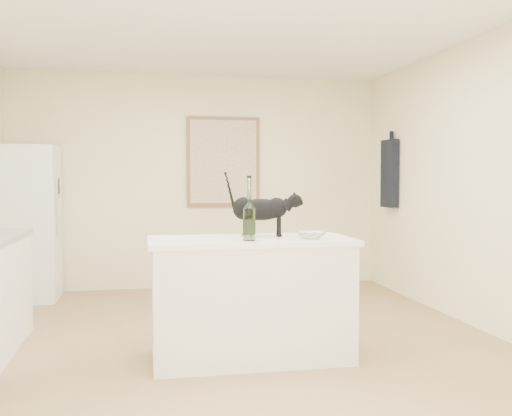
% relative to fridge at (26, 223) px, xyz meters
% --- Properties ---
extents(floor, '(5.50, 5.50, 0.00)m').
position_rel_fridge_xyz_m(floor, '(1.95, -2.35, -0.85)').
color(floor, '#997C51').
rests_on(floor, ground).
extents(ceiling, '(5.50, 5.50, 0.00)m').
position_rel_fridge_xyz_m(ceiling, '(1.95, -2.35, 1.75)').
color(ceiling, white).
rests_on(ceiling, ground).
extents(wall_back, '(4.50, 0.00, 4.50)m').
position_rel_fridge_xyz_m(wall_back, '(1.95, 0.40, 0.45)').
color(wall_back, '#F8ECC0').
rests_on(wall_back, ground).
extents(wall_front, '(4.50, 0.00, 4.50)m').
position_rel_fridge_xyz_m(wall_front, '(1.95, -5.10, 0.45)').
color(wall_front, '#F8ECC0').
rests_on(wall_front, ground).
extents(wall_right, '(0.00, 5.50, 5.50)m').
position_rel_fridge_xyz_m(wall_right, '(4.20, -2.35, 0.45)').
color(wall_right, '#F8ECC0').
rests_on(wall_right, ground).
extents(island_base, '(1.44, 0.67, 0.86)m').
position_rel_fridge_xyz_m(island_base, '(2.05, -2.55, -0.42)').
color(island_base, white).
rests_on(island_base, floor).
extents(island_top, '(1.50, 0.70, 0.04)m').
position_rel_fridge_xyz_m(island_top, '(2.05, -2.55, 0.03)').
color(island_top, white).
rests_on(island_top, island_base).
extents(fridge, '(0.68, 0.68, 1.70)m').
position_rel_fridge_xyz_m(fridge, '(0.00, 0.00, 0.00)').
color(fridge, white).
rests_on(fridge, floor).
extents(artwork_frame, '(0.90, 0.03, 1.10)m').
position_rel_fridge_xyz_m(artwork_frame, '(2.25, 0.37, 0.70)').
color(artwork_frame, brown).
rests_on(artwork_frame, wall_back).
extents(artwork_canvas, '(0.82, 0.00, 1.02)m').
position_rel_fridge_xyz_m(artwork_canvas, '(2.25, 0.35, 0.70)').
color(artwork_canvas, beige).
rests_on(artwork_canvas, wall_back).
extents(hanging_garment, '(0.08, 0.34, 0.80)m').
position_rel_fridge_xyz_m(hanging_garment, '(4.14, -0.30, 0.55)').
color(hanging_garment, black).
rests_on(hanging_garment, wall_right).
extents(black_cat, '(0.54, 0.23, 0.37)m').
position_rel_fridge_xyz_m(black_cat, '(2.15, -2.43, 0.23)').
color(black_cat, black).
rests_on(black_cat, island_top).
extents(wine_bottle, '(0.10, 0.10, 0.41)m').
position_rel_fridge_xyz_m(wine_bottle, '(2.01, -2.72, 0.25)').
color(wine_bottle, '#305421').
rests_on(wine_bottle, island_top).
extents(glass_bowl, '(0.27, 0.27, 0.05)m').
position_rel_fridge_xyz_m(glass_bowl, '(2.47, -2.69, 0.08)').
color(glass_bowl, white).
rests_on(glass_bowl, island_top).
extents(fridge_paper, '(0.05, 0.14, 0.18)m').
position_rel_fridge_xyz_m(fridge_paper, '(0.34, 0.08, 0.41)').
color(fridge_paper, silver).
rests_on(fridge_paper, fridge).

